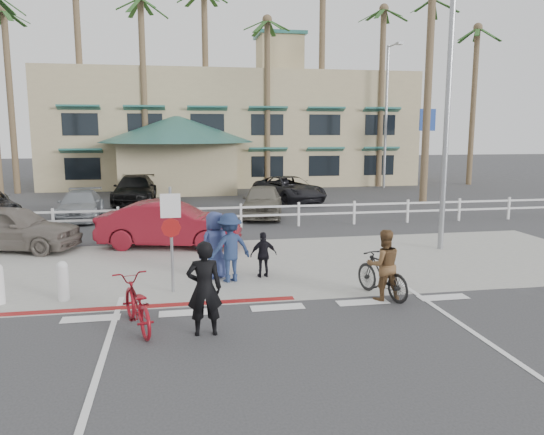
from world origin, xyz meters
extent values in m
plane|color=#333335|center=(0.00, 0.00, 0.00)|extent=(140.00, 140.00, 0.00)
cube|color=#333335|center=(0.00, -2.00, 0.00)|extent=(12.00, 16.00, 0.01)
cube|color=gray|center=(0.00, 4.50, 0.01)|extent=(22.00, 7.00, 0.01)
cube|color=#333335|center=(0.00, 8.50, 0.00)|extent=(40.00, 5.00, 0.01)
cube|color=#333335|center=(0.00, 18.00, 0.00)|extent=(50.00, 16.00, 0.01)
cube|color=maroon|center=(-3.00, 1.20, 0.01)|extent=(7.00, 0.25, 0.02)
imported|color=maroon|center=(-3.00, -0.14, 0.52)|extent=(1.24, 2.10, 1.04)
imported|color=black|center=(-1.68, -0.69, 0.93)|extent=(0.69, 0.46, 1.87)
imported|color=black|center=(2.59, 0.95, 0.55)|extent=(1.06, 1.89, 1.09)
imported|color=brown|center=(2.54, 0.74, 0.84)|extent=(0.86, 0.69, 1.67)
imported|color=navy|center=(-0.83, 2.91, 0.91)|extent=(1.33, 1.04, 1.82)
imported|color=black|center=(0.11, 3.14, 0.62)|extent=(0.75, 0.35, 1.24)
imported|color=navy|center=(-1.17, 3.31, 0.90)|extent=(1.05, 0.92, 1.81)
imported|color=maroon|center=(-2.40, 7.45, 0.78)|extent=(4.98, 2.68, 1.56)
imported|color=#6C635B|center=(-7.53, 7.86, 0.75)|extent=(4.75, 2.99, 1.51)
imported|color=gray|center=(-6.39, 14.01, 0.63)|extent=(1.92, 4.39, 1.26)
imported|color=#6A6558|center=(1.72, 13.16, 0.73)|extent=(2.60, 4.58, 1.47)
imported|color=black|center=(-4.36, 18.94, 0.75)|extent=(2.27, 5.22, 1.49)
imported|color=black|center=(4.03, 18.06, 0.70)|extent=(3.84, 5.55, 1.41)
camera|label=1|loc=(-2.16, -10.55, 3.92)|focal=35.00mm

